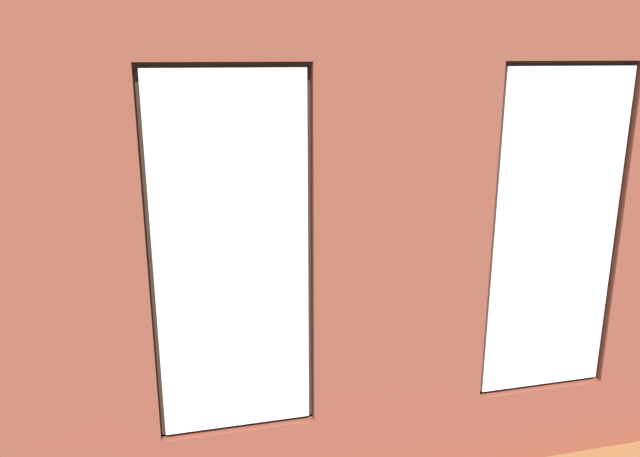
{
  "coord_description": "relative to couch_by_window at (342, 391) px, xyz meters",
  "views": [
    {
      "loc": [
        1.42,
        6.37,
        2.91
      ],
      "look_at": [
        -0.04,
        0.4,
        1.19
      ],
      "focal_mm": 35.0,
      "sensor_mm": 36.0,
      "label": 1
    }
  ],
  "objects": [
    {
      "name": "candle_jar",
      "position": [
        -0.15,
        -2.09,
        0.18
      ],
      "size": [
        0.08,
        0.08,
        0.11
      ],
      "primitive_type": "cylinder",
      "color": "#B7333D",
      "rests_on": "coffee_table"
    },
    {
      "name": "potted_plant_near_tv",
      "position": [
        1.96,
        -1.16,
        0.32
      ],
      "size": [
        0.69,
        0.69,
        0.99
      ],
      "color": "gray",
      "rests_on": "ground_plane"
    },
    {
      "name": "remote_gray",
      "position": [
        -0.72,
        -2.13,
        0.13
      ],
      "size": [
        0.18,
        0.1,
        0.02
      ],
      "primitive_type": "cube",
      "rotation": [
        0.0,
        0.0,
        5.06
      ],
      "color": "#59595B",
      "rests_on": "coffee_table"
    },
    {
      "name": "coffee_table",
      "position": [
        -0.33,
        -1.98,
        0.07
      ],
      "size": [
        1.42,
        0.88,
        0.45
      ],
      "color": "tan",
      "rests_on": "ground_plane"
    },
    {
      "name": "tv_flatscreen",
      "position": [
        2.51,
        -2.25,
        0.56
      ],
      "size": [
        1.25,
        0.2,
        0.81
      ],
      "color": "black",
      "rests_on": "media_console"
    },
    {
      "name": "potted_plant_corner_near_left",
      "position": [
        -2.7,
        -4.27,
        0.28
      ],
      "size": [
        0.7,
        0.72,
        1.02
      ],
      "color": "#9E5638",
      "rests_on": "ground_plane"
    },
    {
      "name": "couch_left",
      "position": [
        -2.56,
        -1.6,
        0.0
      ],
      "size": [
        0.97,
        1.93,
        0.8
      ],
      "rotation": [
        0.0,
        0.0,
        1.52
      ],
      "color": "black",
      "rests_on": "ground_plane"
    },
    {
      "name": "couch_by_window",
      "position": [
        0.0,
        0.0,
        0.0
      ],
      "size": [
        2.0,
        0.87,
        0.8
      ],
      "color": "black",
      "rests_on": "ground_plane"
    },
    {
      "name": "table_plant_small",
      "position": [
        -0.33,
        -1.98,
        0.24
      ],
      "size": [
        0.14,
        0.14,
        0.22
      ],
      "color": "beige",
      "rests_on": "coffee_table"
    },
    {
      "name": "potted_plant_between_couches",
      "position": [
        -1.44,
        -0.05,
        0.46
      ],
      "size": [
        0.83,
        0.82,
        1.33
      ],
      "color": "beige",
      "rests_on": "ground_plane"
    },
    {
      "name": "potted_plant_beside_window_right",
      "position": [
        2.26,
        0.09,
        0.45
      ],
      "size": [
        1.11,
        1.07,
        1.29
      ],
      "color": "gray",
      "rests_on": "ground_plane"
    },
    {
      "name": "remote_black",
      "position": [
        -0.44,
        -1.84,
        0.13
      ],
      "size": [
        0.18,
        0.09,
        0.02
      ],
      "primitive_type": "cube",
      "rotation": [
        0.0,
        0.0,
        4.97
      ],
      "color": "black",
      "rests_on": "coffee_table"
    },
    {
      "name": "cup_ceramic",
      "position": [
        0.09,
        -1.84,
        0.17
      ],
      "size": [
        0.08,
        0.08,
        0.09
      ],
      "primitive_type": "cylinder",
      "color": "silver",
      "rests_on": "coffee_table"
    },
    {
      "name": "potted_plant_foreground_right",
      "position": [
        2.2,
        -4.22,
        0.54
      ],
      "size": [
        1.18,
        1.1,
        1.6
      ],
      "color": "#47423D",
      "rests_on": "ground_plane"
    },
    {
      "name": "papasan_chair",
      "position": [
        0.51,
        -4.03,
        0.1
      ],
      "size": [
        1.03,
        1.03,
        0.67
      ],
      "color": "olive",
      "rests_on": "ground_plane"
    },
    {
      "name": "ground_plane",
      "position": [
        -0.2,
        -2.12,
        -0.38
      ],
      "size": [
        6.72,
        6.3,
        0.1
      ],
      "primitive_type": "cube",
      "color": "brown"
    },
    {
      "name": "brick_wall_with_windows",
      "position": [
        -0.2,
        0.65,
        1.33
      ],
      "size": [
        6.12,
        0.3,
        3.37
      ],
      "color": "brown",
      "rests_on": "ground_plane"
    },
    {
      "name": "media_console",
      "position": [
        2.51,
        -2.24,
        -0.09
      ],
      "size": [
        1.26,
        0.42,
        0.48
      ],
      "primitive_type": "cube",
      "color": "black",
      "rests_on": "ground_plane"
    },
    {
      "name": "potted_plant_by_left_couch",
      "position": [
        -2.16,
        -3.0,
        0.01
      ],
      "size": [
        0.34,
        0.34,
        0.51
      ],
      "color": "brown",
      "rests_on": "ground_plane"
    }
  ]
}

